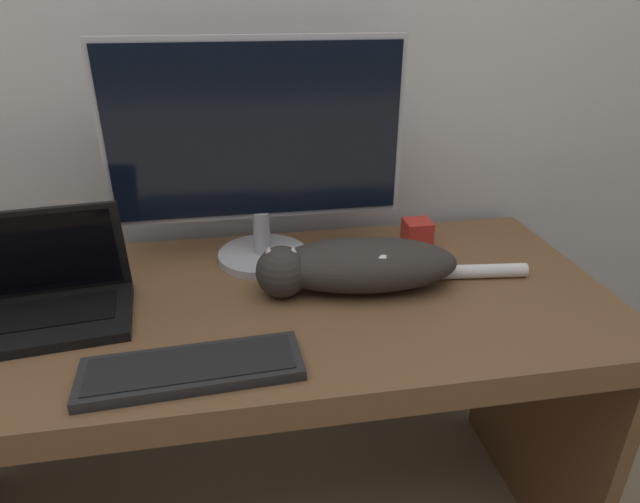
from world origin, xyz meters
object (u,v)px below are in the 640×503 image
object	(u,v)px
monitor	(257,149)
external_keyboard	(192,369)
laptop	(39,300)
cat	(356,264)

from	to	relation	value
monitor	external_keyboard	world-z (taller)	monitor
laptop	external_keyboard	xyz separation A→B (m)	(0.30, -0.22, -0.03)
monitor	external_keyboard	size ratio (longest dim) A/B	1.74
monitor	laptop	world-z (taller)	monitor
laptop	external_keyboard	world-z (taller)	laptop
external_keyboard	cat	xyz separation A→B (m)	(0.34, 0.24, 0.05)
laptop	external_keyboard	bearing A→B (deg)	-43.02
cat	external_keyboard	bearing A→B (deg)	-138.71
laptop	external_keyboard	size ratio (longest dim) A/B	0.95
laptop	monitor	bearing A→B (deg)	16.85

